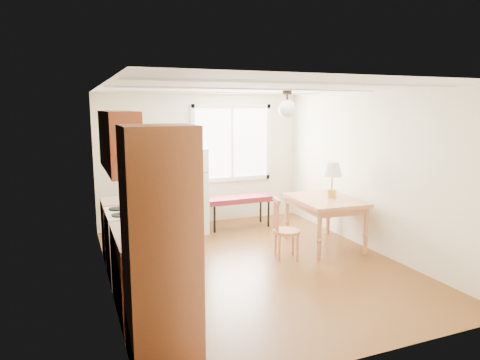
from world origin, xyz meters
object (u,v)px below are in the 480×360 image
bench (239,200)px  dining_table (325,205)px  chair (281,225)px  refrigerator (186,191)px

bench → dining_table: (0.89, -1.54, 0.16)m
bench → chair: bearing=-92.4°
bench → chair: size_ratio=1.42×
refrigerator → dining_table: 2.46m
dining_table → chair: size_ratio=1.45×
bench → dining_table: dining_table is taller
refrigerator → bench: refrigerator is taller
refrigerator → chair: (0.96, -1.84, -0.25)m
chair → bench: bearing=103.4°
refrigerator → chair: refrigerator is taller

